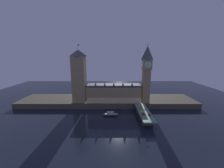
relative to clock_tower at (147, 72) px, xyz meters
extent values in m
plane|color=black|center=(-45.83, -25.68, -42.05)|extent=(400.00, 400.00, 0.00)
cube|color=#4C4438|center=(-45.83, 13.32, -38.78)|extent=(220.00, 42.00, 6.53)
cube|color=#9E845B|center=(-37.82, 2.86, -26.29)|extent=(63.00, 16.09, 18.45)
cube|color=beige|center=(-37.82, -5.30, -32.19)|extent=(63.00, 0.20, 6.64)
cube|color=#42474C|center=(-37.82, 2.86, -15.86)|extent=(63.00, 14.81, 2.40)
cone|color=#42474C|center=(-58.82, -3.98, -12.63)|extent=(2.40, 2.40, 4.06)
cone|color=#42474C|center=(-48.32, -3.98, -12.63)|extent=(2.40, 2.40, 4.06)
cone|color=#42474C|center=(-37.82, -3.98, -12.63)|extent=(2.40, 2.40, 4.06)
cone|color=#42474C|center=(-27.32, -3.98, -12.63)|extent=(2.40, 2.40, 4.06)
cone|color=#42474C|center=(-16.82, -3.98, -12.63)|extent=(2.40, 2.40, 4.06)
cube|color=#9E845B|center=(0.00, 0.00, -15.99)|extent=(8.37, 8.37, 39.06)
cube|color=#9E845B|center=(0.00, 0.00, 9.11)|extent=(9.87, 9.87, 11.14)
cylinder|color=#B7E5B7|center=(0.00, -5.06, 9.11)|extent=(7.32, 0.25, 7.32)
cylinder|color=#B7E5B7|center=(0.00, 5.06, 9.11)|extent=(7.32, 0.25, 7.32)
cylinder|color=#B7E5B7|center=(5.06, 0.00, 9.11)|extent=(0.25, 7.32, 7.32)
cylinder|color=#B7E5B7|center=(-5.06, 0.00, 9.11)|extent=(0.25, 7.32, 7.32)
cube|color=black|center=(0.00, -5.25, 9.66)|extent=(0.36, 0.10, 5.49)
pyramid|color=#42474C|center=(0.00, 0.00, 22.31)|extent=(9.87, 9.87, 15.26)
sphere|color=gold|center=(0.00, 0.00, 30.74)|extent=(1.60, 1.60, 1.60)
cube|color=#9E845B|center=(-78.98, 3.34, -8.61)|extent=(15.04, 15.04, 53.81)
pyramid|color=#42474C|center=(-78.98, 3.34, 22.08)|extent=(15.34, 15.34, 7.57)
cylinder|color=#99999E|center=(-78.98, 3.34, 28.86)|extent=(0.24, 0.24, 6.00)
cube|color=navy|center=(-77.88, 3.34, 30.96)|extent=(2.00, 0.08, 1.20)
cube|color=slate|center=(-8.22, -30.68, -35.64)|extent=(11.26, 46.00, 1.40)
cube|color=#4C4438|center=(-8.22, -44.48, -39.19)|extent=(9.57, 3.20, 5.71)
cube|color=#4C4438|center=(-8.22, -35.28, -39.19)|extent=(9.57, 3.20, 5.71)
cube|color=#4C4438|center=(-8.22, -26.08, -39.19)|extent=(9.57, 3.20, 5.71)
cube|color=#4C4438|center=(-8.22, -16.88, -39.19)|extent=(9.57, 3.20, 5.71)
cube|color=yellow|center=(-10.70, -26.96, -34.29)|extent=(1.74, 4.19, 0.94)
cube|color=black|center=(-10.70, -26.96, -33.59)|extent=(1.43, 1.89, 0.45)
cylinder|color=black|center=(-11.53, -25.66, -34.62)|extent=(0.22, 0.64, 0.64)
cylinder|color=black|center=(-9.88, -25.66, -34.62)|extent=(0.22, 0.64, 0.64)
cylinder|color=black|center=(-11.53, -28.26, -34.62)|extent=(0.22, 0.64, 0.64)
cylinder|color=black|center=(-9.88, -28.26, -34.62)|extent=(0.22, 0.64, 0.64)
cube|color=red|center=(-10.70, -38.49, -34.38)|extent=(1.86, 4.76, 0.76)
cube|color=black|center=(-10.70, -38.49, -33.77)|extent=(1.53, 2.14, 0.45)
cylinder|color=black|center=(-11.59, -37.02, -34.62)|extent=(0.22, 0.64, 0.64)
cylinder|color=black|center=(-9.82, -37.02, -34.62)|extent=(0.22, 0.64, 0.64)
cylinder|color=black|center=(-11.59, -39.97, -34.62)|extent=(0.22, 0.64, 0.64)
cylinder|color=black|center=(-9.82, -39.97, -34.62)|extent=(0.22, 0.64, 0.64)
cube|color=red|center=(-5.75, -39.92, -34.33)|extent=(1.76, 4.25, 0.86)
cube|color=black|center=(-5.75, -39.92, -33.67)|extent=(1.44, 1.91, 0.45)
cylinder|color=black|center=(-4.91, -41.24, -34.62)|extent=(0.22, 0.64, 0.64)
cylinder|color=black|center=(-6.58, -41.24, -34.62)|extent=(0.22, 0.64, 0.64)
cylinder|color=black|center=(-4.91, -38.60, -34.62)|extent=(0.22, 0.64, 0.64)
cylinder|color=black|center=(-6.58, -38.60, -34.62)|extent=(0.22, 0.64, 0.64)
cube|color=white|center=(-5.75, -26.51, -34.39)|extent=(1.72, 4.00, 0.75)
cube|color=black|center=(-5.75, -26.51, -33.79)|extent=(1.41, 1.80, 0.45)
cylinder|color=black|center=(-4.93, -27.75, -34.62)|extent=(0.22, 0.64, 0.64)
cylinder|color=black|center=(-6.56, -27.75, -34.62)|extent=(0.22, 0.64, 0.64)
cylinder|color=black|center=(-4.93, -25.27, -34.62)|extent=(0.22, 0.64, 0.64)
cylinder|color=black|center=(-6.56, -25.27, -34.62)|extent=(0.22, 0.64, 0.64)
cylinder|color=black|center=(-13.18, -40.04, -34.50)|extent=(0.28, 0.28, 0.88)
cylinder|color=navy|center=(-13.18, -40.04, -33.69)|extent=(0.38, 0.38, 0.73)
sphere|color=tan|center=(-13.18, -40.04, -33.20)|extent=(0.24, 0.24, 0.24)
cylinder|color=black|center=(-13.18, -22.10, -34.54)|extent=(0.28, 0.28, 0.79)
cylinder|color=brown|center=(-13.18, -22.10, -33.82)|extent=(0.38, 0.38, 0.66)
sphere|color=tan|center=(-13.18, -22.10, -33.39)|extent=(0.21, 0.21, 0.21)
cylinder|color=#2D3333|center=(-13.58, -45.40, -34.69)|extent=(0.56, 0.56, 0.50)
cylinder|color=#2D3333|center=(-13.58, -45.40, -31.75)|extent=(0.18, 0.18, 5.37)
sphere|color=#F9E5A3|center=(-13.58, -45.40, -28.52)|extent=(0.60, 0.60, 0.60)
sphere|color=#F9E5A3|center=(-14.03, -45.40, -28.87)|extent=(0.44, 0.44, 0.44)
sphere|color=#F9E5A3|center=(-13.13, -45.40, -28.87)|extent=(0.44, 0.44, 0.44)
cylinder|color=#2D3333|center=(-2.87, -30.68, -34.69)|extent=(0.56, 0.56, 0.50)
cylinder|color=#2D3333|center=(-2.87, -30.68, -32.10)|extent=(0.18, 0.18, 4.67)
sphere|color=#F9E5A3|center=(-2.87, -30.68, -29.22)|extent=(0.60, 0.60, 0.60)
sphere|color=#F9E5A3|center=(-3.32, -30.68, -29.57)|extent=(0.44, 0.44, 0.44)
sphere|color=#F9E5A3|center=(-2.42, -30.68, -29.57)|extent=(0.44, 0.44, 0.44)
cylinder|color=#2D3333|center=(-13.58, -15.96, -34.69)|extent=(0.56, 0.56, 0.50)
cylinder|color=#2D3333|center=(-13.58, -15.96, -31.92)|extent=(0.18, 0.18, 5.03)
sphere|color=#F9E5A3|center=(-13.58, -15.96, -28.86)|extent=(0.60, 0.60, 0.60)
sphere|color=#F9E5A3|center=(-14.03, -15.96, -29.21)|extent=(0.44, 0.44, 0.44)
sphere|color=#F9E5A3|center=(-13.13, -15.96, -29.21)|extent=(0.44, 0.44, 0.44)
ellipsoid|color=#1E2842|center=(-41.42, -25.89, -40.87)|extent=(16.00, 4.31, 2.35)
cube|color=tan|center=(-41.42, -25.89, -39.80)|extent=(14.07, 3.49, 0.24)
cube|color=#B7B2A8|center=(-41.42, -25.89, -38.51)|extent=(7.22, 2.57, 2.35)
camera|label=1|loc=(-39.89, -157.68, 18.82)|focal=22.00mm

